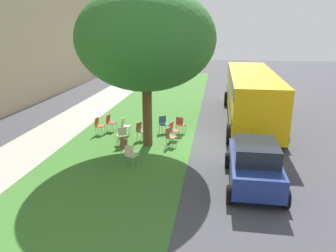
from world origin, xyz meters
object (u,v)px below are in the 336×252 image
Objects in this scene: chair_7 at (99,124)px; school_bus at (251,92)px; chair_1 at (180,124)px; chair_4 at (110,121)px; chair_6 at (170,135)px; chair_10 at (122,134)px; chair_2 at (141,129)px; chair_8 at (163,123)px; chair_3 at (131,154)px; parked_car at (254,163)px; street_tree at (146,39)px; chair_5 at (125,146)px; chair_0 at (125,125)px; chair_9 at (173,129)px.

school_bus is at bearing -65.85° from chair_7.
chair_1 and chair_4 have the same top height.
chair_6 and chair_10 have the same top height.
chair_6 is (-0.68, -1.56, 0.00)m from chair_2.
chair_8 is 5.54m from school_bus.
chair_3 is at bearing -152.18° from chair_4.
chair_3 is 4.80m from parked_car.
street_tree reaches higher than chair_3.
street_tree reaches higher than parked_car.
chair_5 is 3.64m from chair_7.
chair_2 is 2.38m from chair_5.
chair_1 is at bearing -91.51° from chair_8.
chair_3 is at bearing 144.18° from school_bus.
chair_2 is 2.39m from chair_7.
chair_6 is 1.00× the size of chair_10.
chair_5 and chair_8 have the same top height.
chair_8 is at bearing -75.95° from chair_7.
school_bus is at bearing -53.68° from chair_1.
chair_4 is at bearing 64.06° from chair_0.
chair_8 is 1.24m from chair_9.
chair_1 and chair_6 have the same top height.
chair_7 is at bearing 100.75° from chair_1.
chair_10 is (-1.95, -1.22, 0.00)m from chair_4.
street_tree is 4.56m from chair_9.
chair_9 is (-0.23, -3.91, 0.00)m from chair_7.
chair_5 and chair_6 have the same top height.
chair_9 is (0.94, -0.02, 0.00)m from chair_6.
chair_10 is 6.65m from parked_car.
chair_10 is (-1.49, -0.27, 0.00)m from chair_0.
chair_2 is 1.60m from chair_8.
chair_4 is 1.00× the size of chair_7.
chair_0 and chair_4 have the same top height.
chair_0 is at bearing 81.38° from chair_9.
chair_0 is 1.52m from chair_10.
school_bus is at bearing -62.63° from chair_0.
chair_10 is (-0.15, 1.21, -4.33)m from street_tree.
chair_7 is (2.88, 2.23, 0.00)m from chair_5.
chair_3 is (-2.50, 0.16, -4.33)m from street_tree.
chair_3 is 1.00× the size of chair_5.
chair_5 is 0.08× the size of school_bus.
chair_10 is (-0.84, 0.71, 0.00)m from chair_2.
chair_7 is at bearing 73.28° from chair_6.
chair_8 is 0.24× the size of parked_car.
chair_10 is at bearing 94.26° from chair_6.
street_tree reaches higher than chair_6.
chair_3 is at bearing 172.80° from chair_8.
chair_2 and chair_8 have the same top height.
chair_8 is at bearing -15.43° from chair_5.
chair_9 is (-1.05, -0.66, 0.00)m from chair_8.
street_tree is 7.60m from school_bus.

